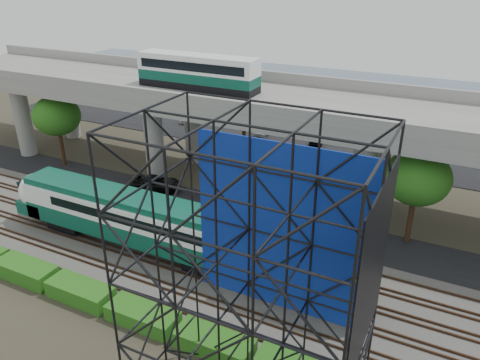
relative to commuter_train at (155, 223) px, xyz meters
The scene contains 13 objects.
ground 4.29m from the commuter_train, 39.00° to the right, with size 140.00×140.00×0.00m, color #474233.
ballast_bed 3.72m from the commuter_train, ahead, with size 90.00×12.00×0.20m, color slate.
service_road 9.30m from the commuter_train, 73.80° to the left, with size 90.00×5.00×0.08m, color black.
parking_lot 32.22m from the commuter_train, 85.59° to the left, with size 90.00×18.00×0.08m, color black.
harbor_water 54.13m from the commuter_train, 87.38° to the left, with size 140.00×40.00×0.03m, color #41526B.
rail_tracks 3.59m from the commuter_train, ahead, with size 90.00×9.52×0.16m.
commuter_train is the anchor object (origin of this frame).
overpass 15.11m from the commuter_train, 82.03° to the left, with size 80.00×12.00×12.40m.
scaffold_tower 16.58m from the commuter_train, 38.78° to the right, with size 9.36×6.36×15.00m.
hedge_strip 7.56m from the commuter_train, 61.11° to the right, with size 34.60×1.80×1.20m.
trees 14.59m from the commuter_train, 98.81° to the left, with size 40.94×16.94×7.69m.
suv 11.68m from the commuter_train, 126.84° to the left, with size 2.32×5.04×1.40m, color black.
parked_cars 31.76m from the commuter_train, 83.72° to the left, with size 37.19×9.44×1.31m.
Camera 1 is at (16.32, -21.68, 19.97)m, focal length 35.00 mm.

